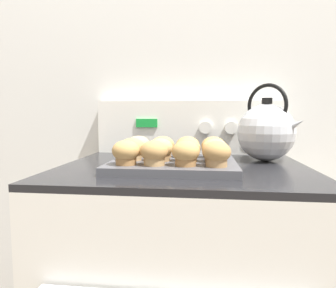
{
  "coord_description": "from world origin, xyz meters",
  "views": [
    {
      "loc": [
        0.06,
        -0.59,
        1.04
      ],
      "look_at": [
        -0.05,
        0.3,
        0.95
      ],
      "focal_mm": 32.0,
      "sensor_mm": 36.0,
      "label": 1
    }
  ],
  "objects_px": {
    "muffin_r1_c0": "(132,149)",
    "muffin_r2_c0": "(139,146)",
    "muffin_r2_c2": "(188,147)",
    "tea_kettle": "(266,131)",
    "muffin_r1_c1": "(160,150)",
    "muffin_r2_c1": "(163,147)",
    "muffin_r0_c0": "(126,153)",
    "muffin_r2_c3": "(213,147)",
    "muffin_r1_c2": "(188,150)",
    "muffin_r1_c3": "(215,150)",
    "muffin_pan": "(173,165)",
    "muffin_r0_c1": "(154,153)",
    "muffin_r0_c2": "(186,153)",
    "muffin_r0_c3": "(217,154)"
  },
  "relations": [
    {
      "from": "muffin_r0_c0",
      "to": "muffin_r2_c2",
      "type": "height_order",
      "value": "same"
    },
    {
      "from": "muffin_r2_c2",
      "to": "tea_kettle",
      "type": "distance_m",
      "value": 0.28
    },
    {
      "from": "muffin_r1_c3",
      "to": "muffin_r1_c2",
      "type": "bearing_deg",
      "value": 177.23
    },
    {
      "from": "muffin_r2_c1",
      "to": "muffin_r2_c3",
      "type": "bearing_deg",
      "value": 0.75
    },
    {
      "from": "muffin_r0_c1",
      "to": "muffin_r2_c0",
      "type": "height_order",
      "value": "same"
    },
    {
      "from": "muffin_r0_c1",
      "to": "muffin_r0_c3",
      "type": "xyz_separation_m",
      "value": [
        0.16,
        0.0,
        0.0
      ]
    },
    {
      "from": "muffin_r0_c0",
      "to": "muffin_r1_c1",
      "type": "xyz_separation_m",
      "value": [
        0.08,
        0.07,
        0.0
      ]
    },
    {
      "from": "muffin_r1_c3",
      "to": "muffin_r0_c1",
      "type": "bearing_deg",
      "value": -155.09
    },
    {
      "from": "muffin_r2_c0",
      "to": "muffin_r2_c2",
      "type": "bearing_deg",
      "value": -0.56
    },
    {
      "from": "muffin_r1_c2",
      "to": "muffin_r0_c2",
      "type": "bearing_deg",
      "value": -90.7
    },
    {
      "from": "muffin_r2_c0",
      "to": "muffin_r1_c3",
      "type": "bearing_deg",
      "value": -19.68
    },
    {
      "from": "muffin_r1_c3",
      "to": "tea_kettle",
      "type": "distance_m",
      "value": 0.26
    },
    {
      "from": "muffin_pan",
      "to": "muffin_r2_c0",
      "type": "relative_size",
      "value": 4.88
    },
    {
      "from": "muffin_r1_c0",
      "to": "muffin_r2_c0",
      "type": "relative_size",
      "value": 1.0
    },
    {
      "from": "muffin_r1_c1",
      "to": "muffin_r1_c2",
      "type": "bearing_deg",
      "value": 2.01
    },
    {
      "from": "muffin_r2_c0",
      "to": "tea_kettle",
      "type": "bearing_deg",
      "value": 13.51
    },
    {
      "from": "muffin_r0_c1",
      "to": "muffin_r0_c2",
      "type": "distance_m",
      "value": 0.08
    },
    {
      "from": "muffin_r0_c3",
      "to": "muffin_pan",
      "type": "bearing_deg",
      "value": 147.34
    },
    {
      "from": "muffin_r2_c2",
      "to": "tea_kettle",
      "type": "height_order",
      "value": "tea_kettle"
    },
    {
      "from": "muffin_r0_c3",
      "to": "muffin_r2_c2",
      "type": "height_order",
      "value": "same"
    },
    {
      "from": "muffin_pan",
      "to": "tea_kettle",
      "type": "bearing_deg",
      "value": 31.53
    },
    {
      "from": "muffin_r1_c0",
      "to": "muffin_r2_c3",
      "type": "distance_m",
      "value": 0.25
    },
    {
      "from": "muffin_r0_c3",
      "to": "tea_kettle",
      "type": "bearing_deg",
      "value": 55.84
    },
    {
      "from": "muffin_r0_c1",
      "to": "muffin_r2_c2",
      "type": "relative_size",
      "value": 1.0
    },
    {
      "from": "muffin_r0_c0",
      "to": "muffin_r2_c1",
      "type": "bearing_deg",
      "value": 63.15
    },
    {
      "from": "muffin_r0_c1",
      "to": "muffin_r0_c3",
      "type": "height_order",
      "value": "same"
    },
    {
      "from": "muffin_r0_c0",
      "to": "muffin_r0_c3",
      "type": "xyz_separation_m",
      "value": [
        0.24,
        0.0,
        0.0
      ]
    },
    {
      "from": "muffin_r2_c0",
      "to": "tea_kettle",
      "type": "relative_size",
      "value": 0.29
    },
    {
      "from": "muffin_r1_c2",
      "to": "muffin_r1_c3",
      "type": "height_order",
      "value": "same"
    },
    {
      "from": "muffin_r1_c0",
      "to": "muffin_r2_c1",
      "type": "distance_m",
      "value": 0.11
    },
    {
      "from": "muffin_r1_c0",
      "to": "muffin_r2_c1",
      "type": "xyz_separation_m",
      "value": [
        0.08,
        0.08,
        0.0
      ]
    },
    {
      "from": "muffin_r1_c2",
      "to": "muffin_r2_c0",
      "type": "distance_m",
      "value": 0.18
    },
    {
      "from": "muffin_r1_c1",
      "to": "muffin_r2_c3",
      "type": "bearing_deg",
      "value": 27.61
    },
    {
      "from": "muffin_r2_c1",
      "to": "muffin_r2_c3",
      "type": "distance_m",
      "value": 0.16
    },
    {
      "from": "muffin_r1_c2",
      "to": "muffin_r2_c0",
      "type": "xyz_separation_m",
      "value": [
        -0.16,
        0.08,
        0.0
      ]
    },
    {
      "from": "muffin_pan",
      "to": "muffin_r2_c0",
      "type": "bearing_deg",
      "value": 145.44
    },
    {
      "from": "muffin_r2_c1",
      "to": "muffin_r0_c0",
      "type": "bearing_deg",
      "value": -116.85
    },
    {
      "from": "muffin_r1_c1",
      "to": "muffin_r2_c0",
      "type": "relative_size",
      "value": 1.0
    },
    {
      "from": "muffin_r2_c2",
      "to": "muffin_r1_c1",
      "type": "bearing_deg",
      "value": -132.33
    },
    {
      "from": "muffin_r0_c2",
      "to": "muffin_r2_c2",
      "type": "height_order",
      "value": "same"
    },
    {
      "from": "muffin_pan",
      "to": "muffin_r1_c0",
      "type": "bearing_deg",
      "value": 179.65
    },
    {
      "from": "muffin_r1_c1",
      "to": "muffin_r1_c3",
      "type": "bearing_deg",
      "value": -0.34
    },
    {
      "from": "muffin_r2_c0",
      "to": "muffin_r2_c1",
      "type": "relative_size",
      "value": 1.0
    },
    {
      "from": "muffin_r2_c0",
      "to": "muffin_r2_c2",
      "type": "relative_size",
      "value": 1.0
    },
    {
      "from": "muffin_r1_c2",
      "to": "muffin_r2_c0",
      "type": "height_order",
      "value": "same"
    },
    {
      "from": "muffin_r1_c2",
      "to": "muffin_r2_c2",
      "type": "relative_size",
      "value": 1.0
    },
    {
      "from": "muffin_r1_c0",
      "to": "tea_kettle",
      "type": "bearing_deg",
      "value": 23.46
    },
    {
      "from": "muffin_r1_c3",
      "to": "muffin_r2_c3",
      "type": "xyz_separation_m",
      "value": [
        -0.0,
        0.08,
        0.0
      ]
    },
    {
      "from": "muffin_r0_c2",
      "to": "muffin_r2_c1",
      "type": "relative_size",
      "value": 1.0
    },
    {
      "from": "muffin_r0_c1",
      "to": "muffin_r2_c1",
      "type": "distance_m",
      "value": 0.15
    }
  ]
}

